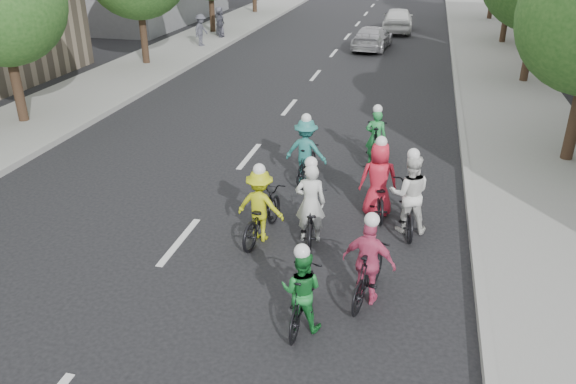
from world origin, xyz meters
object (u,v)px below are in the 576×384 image
at_px(cyclist_7, 306,155).
at_px(spectator_0, 201,30).
at_px(cyclist_6, 409,201).
at_px(follow_car_trail, 398,19).
at_px(follow_car_lead, 372,38).
at_px(cyclist_2, 261,211).
at_px(cyclist_0, 311,213).
at_px(cyclist_4, 378,187).
at_px(cyclist_3, 369,268).
at_px(cyclist_5, 376,142).
at_px(spectator_2, 219,21).
at_px(cyclist_1, 302,294).
at_px(spectator_1, 220,24).

distance_m(cyclist_7, spectator_0, 18.26).
relative_size(cyclist_6, follow_car_trail, 0.44).
xyz_separation_m(follow_car_lead, follow_car_trail, (0.98, 5.87, 0.15)).
xyz_separation_m(follow_car_trail, spectator_0, (-9.98, -7.82, 0.22)).
bearing_deg(cyclist_2, cyclist_0, -161.40).
xyz_separation_m(cyclist_4, spectator_0, (-11.09, 17.23, 0.32)).
height_order(cyclist_3, follow_car_trail, cyclist_3).
height_order(cyclist_5, spectator_2, spectator_2).
bearing_deg(cyclist_1, spectator_2, -65.63).
distance_m(cyclist_0, follow_car_trail, 26.55).
xyz_separation_m(cyclist_7, spectator_2, (-9.28, 19.16, 0.25)).
bearing_deg(cyclist_3, cyclist_1, 55.21).
bearing_deg(spectator_2, cyclist_4, -155.89).
distance_m(spectator_1, spectator_2, 0.72).
height_order(cyclist_0, cyclist_5, cyclist_0).
relative_size(cyclist_1, follow_car_lead, 0.40).
bearing_deg(spectator_2, cyclist_3, -159.12).
relative_size(cyclist_6, cyclist_7, 1.08).
bearing_deg(cyclist_4, cyclist_5, -94.80).
height_order(cyclist_2, spectator_1, cyclist_2).
relative_size(cyclist_3, follow_car_trail, 0.40).
relative_size(cyclist_0, cyclist_3, 1.06).
bearing_deg(cyclist_1, cyclist_7, -77.03).
relative_size(cyclist_1, follow_car_trail, 0.38).
xyz_separation_m(cyclist_2, cyclist_4, (2.29, 1.72, 0.03)).
relative_size(spectator_1, spectator_2, 0.91).
height_order(cyclist_7, spectator_1, cyclist_7).
distance_m(cyclist_7, follow_car_trail, 23.66).
distance_m(cyclist_6, follow_car_lead, 20.00).
distance_m(follow_car_trail, spectator_2, 11.09).
height_order(cyclist_3, spectator_1, cyclist_3).
bearing_deg(cyclist_2, cyclist_3, 151.89).
xyz_separation_m(cyclist_4, spectator_2, (-11.26, 20.57, 0.30)).
relative_size(cyclist_1, spectator_1, 1.14).
distance_m(follow_car_lead, spectator_0, 9.21).
xyz_separation_m(cyclist_3, follow_car_lead, (-2.25, 22.58, -0.04)).
relative_size(cyclist_0, spectator_0, 1.14).
relative_size(cyclist_2, spectator_1, 1.37).
bearing_deg(cyclist_2, spectator_0, -58.55).
xyz_separation_m(cyclist_1, cyclist_6, (1.54, 3.72, 0.08)).
bearing_deg(cyclist_4, follow_car_trail, -98.83).
bearing_deg(cyclist_5, spectator_2, -60.91).
distance_m(cyclist_3, spectator_1, 25.83).
relative_size(cyclist_4, cyclist_6, 0.97).
bearing_deg(spectator_0, cyclist_2, -144.57).
xyz_separation_m(cyclist_1, cyclist_5, (0.47, 7.41, 0.03)).
bearing_deg(spectator_0, cyclist_7, -139.55).
relative_size(cyclist_7, follow_car_trail, 0.41).
relative_size(cyclist_4, spectator_0, 1.17).
bearing_deg(cyclist_2, follow_car_lead, -84.01).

